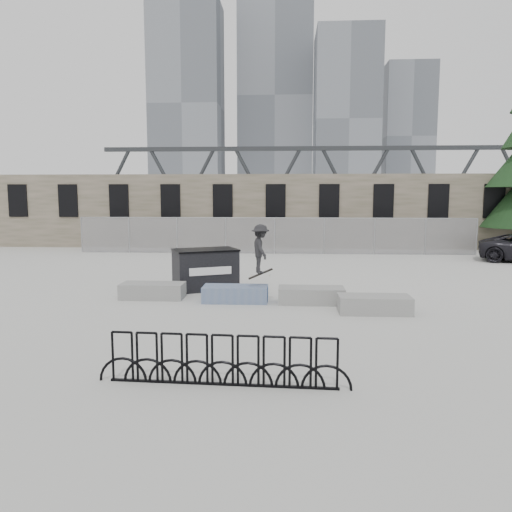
# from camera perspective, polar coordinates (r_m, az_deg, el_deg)

# --- Properties ---
(ground) EXTENTS (120.00, 120.00, 0.00)m
(ground) POSITION_cam_1_polar(r_m,az_deg,el_deg) (15.55, 0.99, -5.22)
(ground) COLOR beige
(ground) RESTS_ON ground
(stone_wall) EXTENTS (36.00, 2.58, 4.50)m
(stone_wall) POSITION_cam_1_polar(r_m,az_deg,el_deg) (31.44, 2.30, 5.18)
(stone_wall) COLOR #69604D
(stone_wall) RESTS_ON ground
(chainlink_fence) EXTENTS (22.06, 0.06, 2.02)m
(chainlink_fence) POSITION_cam_1_polar(r_m,az_deg,el_deg) (27.78, 2.12, 2.40)
(chainlink_fence) COLOR gray
(chainlink_fence) RESTS_ON ground
(planter_far_left) EXTENTS (2.00, 0.90, 0.49)m
(planter_far_left) POSITION_cam_1_polar(r_m,az_deg,el_deg) (16.32, -11.72, -3.83)
(planter_far_left) COLOR gray
(planter_far_left) RESTS_ON ground
(planter_center_left) EXTENTS (2.00, 0.90, 0.49)m
(planter_center_left) POSITION_cam_1_polar(r_m,az_deg,el_deg) (15.51, -2.37, -4.26)
(planter_center_left) COLOR #2E4E8C
(planter_center_left) RESTS_ON ground
(planter_center_right) EXTENTS (2.00, 0.90, 0.49)m
(planter_center_right) POSITION_cam_1_polar(r_m,az_deg,el_deg) (15.37, 6.32, -4.40)
(planter_center_right) COLOR gray
(planter_center_right) RESTS_ON ground
(planter_offset) EXTENTS (2.00, 0.90, 0.49)m
(planter_offset) POSITION_cam_1_polar(r_m,az_deg,el_deg) (14.43, 13.38, -5.31)
(planter_offset) COLOR gray
(planter_offset) RESTS_ON ground
(dumpster) EXTENTS (2.50, 2.09, 1.42)m
(dumpster) POSITION_cam_1_polar(r_m,az_deg,el_deg) (17.50, -5.80, -1.49)
(dumpster) COLOR black
(dumpster) RESTS_ON ground
(bike_rack) EXTENTS (4.49, 0.26, 0.90)m
(bike_rack) POSITION_cam_1_polar(r_m,az_deg,el_deg) (8.88, -3.86, -11.88)
(bike_rack) COLOR black
(bike_rack) RESTS_ON ground
(skyline_towers) EXTENTS (58.00, 28.00, 48.00)m
(skyline_towers) POSITION_cam_1_polar(r_m,az_deg,el_deg) (110.39, 2.69, 16.24)
(skyline_towers) COLOR slate
(skyline_towers) RESTS_ON ground
(truss_bridge) EXTENTS (70.00, 3.00, 9.80)m
(truss_bridge) POSITION_cam_1_polar(r_m,az_deg,el_deg) (70.80, 11.18, 7.66)
(truss_bridge) COLOR #2D3033
(truss_bridge) RESTS_ON ground
(skateboarder) EXTENTS (0.80, 1.09, 1.70)m
(skateboarder) POSITION_cam_1_polar(r_m,az_deg,el_deg) (15.29, 0.52, 0.82)
(skateboarder) COLOR black
(skateboarder) RESTS_ON ground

